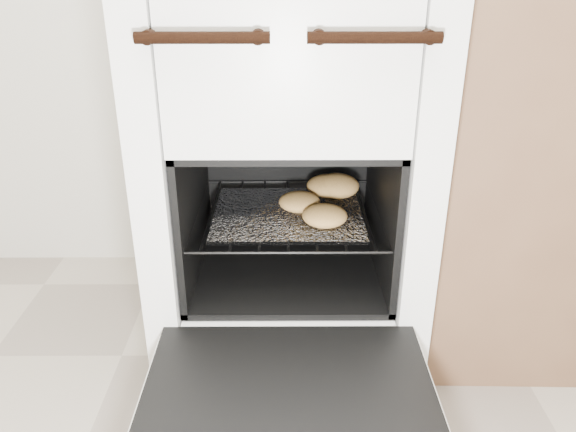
{
  "coord_description": "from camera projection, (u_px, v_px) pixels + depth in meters",
  "views": [
    {
      "loc": [
        0.09,
        -0.12,
        0.92
      ],
      "look_at": [
        0.09,
        1.02,
        0.4
      ],
      "focal_mm": 35.0,
      "sensor_mm": 36.0,
      "label": 1
    }
  ],
  "objects": [
    {
      "name": "stove",
      "position": [
        288.0,
        172.0,
        1.36
      ],
      "size": [
        0.6,
        0.67,
        0.93
      ],
      "color": "white",
      "rests_on": "ground"
    },
    {
      "name": "oven_door",
      "position": [
        289.0,
        403.0,
        1.0
      ],
      "size": [
        0.54,
        0.42,
        0.04
      ],
      "color": "black",
      "rests_on": "stove"
    },
    {
      "name": "oven_rack",
      "position": [
        288.0,
        212.0,
        1.33
      ],
      "size": [
        0.44,
        0.42,
        0.01
      ],
      "color": "black",
      "rests_on": "stove"
    },
    {
      "name": "foil_sheet",
      "position": [
        288.0,
        214.0,
        1.31
      ],
      "size": [
        0.34,
        0.3,
        0.01
      ],
      "primitive_type": "cube",
      "color": "silver",
      "rests_on": "oven_rack"
    },
    {
      "name": "baked_rolls",
      "position": [
        325.0,
        194.0,
        1.34
      ],
      "size": [
        0.23,
        0.31,
        0.05
      ],
      "color": "#DEAA58",
      "rests_on": "foil_sheet"
    }
  ]
}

